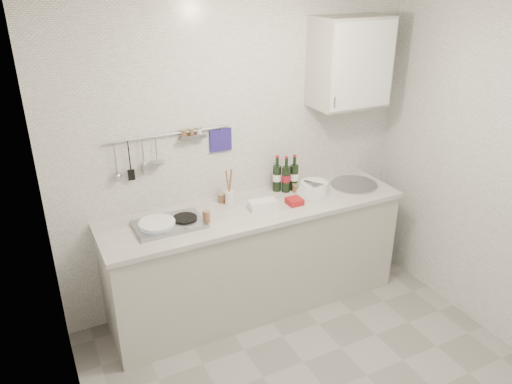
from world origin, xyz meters
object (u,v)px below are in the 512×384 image
wall_cabinet (350,62)px  plate_stack_sink (313,188)px  plate_stack_hob (156,226)px  wine_bottles (286,173)px  utensil_crock (230,196)px

wall_cabinet → plate_stack_sink: wall_cabinet is taller
plate_stack_hob → plate_stack_sink: 1.34m
plate_stack_hob → wine_bottles: size_ratio=0.94×
wall_cabinet → utensil_crock: size_ratio=2.32×
wall_cabinet → plate_stack_hob: (-1.70, -0.12, -1.00)m
plate_stack_hob → plate_stack_sink: size_ratio=1.02×
plate_stack_hob → utensil_crock: bearing=12.7°
plate_stack_sink → wine_bottles: (-0.17, 0.15, 0.11)m
wall_cabinet → plate_stack_hob: 1.98m
plate_stack_hob → wine_bottles: wine_bottles is taller
plate_stack_hob → wall_cabinet: bearing=4.1°
wine_bottles → utensil_crock: 0.53m
wall_cabinet → plate_stack_sink: size_ratio=2.46×
wall_cabinet → plate_stack_sink: (-0.36, -0.11, -0.98)m
plate_stack_sink → utensil_crock: (-0.70, 0.13, 0.03)m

